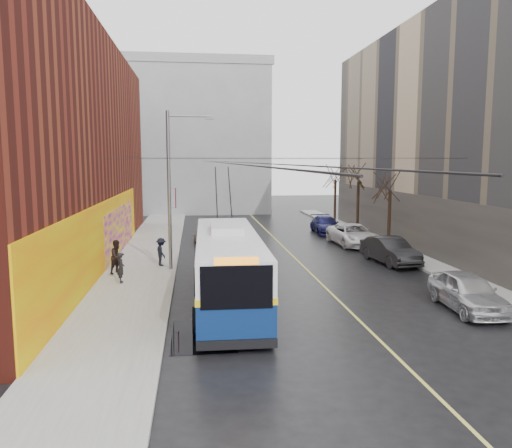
{
  "coord_description": "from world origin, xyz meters",
  "views": [
    {
      "loc": [
        -4.9,
        -18.19,
        6.31
      ],
      "look_at": [
        -1.69,
        7.72,
        2.95
      ],
      "focal_mm": 35.0,
      "sensor_mm": 36.0,
      "label": 1
    }
  ],
  "objects": [
    {
      "name": "ground",
      "position": [
        0.0,
        0.0,
        0.0
      ],
      "size": [
        140.0,
        140.0,
        0.0
      ],
      "primitive_type": "plane",
      "color": "black",
      "rests_on": "ground"
    },
    {
      "name": "sidewalk_left",
      "position": [
        -8.0,
        12.0,
        0.07
      ],
      "size": [
        4.0,
        60.0,
        0.15
      ],
      "primitive_type": "cube",
      "color": "gray",
      "rests_on": "ground"
    },
    {
      "name": "sidewalk_right",
      "position": [
        9.0,
        12.0,
        0.07
      ],
      "size": [
        2.0,
        60.0,
        0.15
      ],
      "primitive_type": "cube",
      "color": "gray",
      "rests_on": "ground"
    },
    {
      "name": "lane_line",
      "position": [
        1.5,
        14.0,
        0.0
      ],
      "size": [
        0.12,
        50.0,
        0.01
      ],
      "primitive_type": "cube",
      "color": "#BFB74C",
      "rests_on": "ground"
    },
    {
      "name": "building_left",
      "position": [
        -15.99,
        13.99,
        6.99
      ],
      "size": [
        12.11,
        36.0,
        14.0
      ],
      "color": "#561911",
      "rests_on": "ground"
    },
    {
      "name": "building_far",
      "position": [
        -6.0,
        44.99,
        9.02
      ],
      "size": [
        20.5,
        12.1,
        18.0
      ],
      "color": "gray",
      "rests_on": "ground"
    },
    {
      "name": "streetlight_pole",
      "position": [
        -6.14,
        10.0,
        4.85
      ],
      "size": [
        2.65,
        0.6,
        9.0
      ],
      "color": "slate",
      "rests_on": "ground"
    },
    {
      "name": "catenary_wires",
      "position": [
        -2.54,
        14.77,
        6.25
      ],
      "size": [
        18.0,
        60.0,
        0.22
      ],
      "color": "black"
    },
    {
      "name": "tree_near",
      "position": [
        9.0,
        16.0,
        4.98
      ],
      "size": [
        3.2,
        3.2,
        6.4
      ],
      "color": "black",
      "rests_on": "ground"
    },
    {
      "name": "tree_mid",
      "position": [
        9.0,
        23.0,
        5.25
      ],
      "size": [
        3.2,
        3.2,
        6.68
      ],
      "color": "black",
      "rests_on": "ground"
    },
    {
      "name": "tree_far",
      "position": [
        9.0,
        30.0,
        5.14
      ],
      "size": [
        3.2,
        3.2,
        6.57
      ],
      "color": "black",
      "rests_on": "ground"
    },
    {
      "name": "puddle",
      "position": [
        -4.68,
        -0.69,
        0.0
      ],
      "size": [
        2.23,
        3.68,
        0.01
      ],
      "primitive_type": "cube",
      "color": "black",
      "rests_on": "ground"
    },
    {
      "name": "pigeons_flying",
      "position": [
        -2.47,
        10.01,
        7.04
      ],
      "size": [
        1.88,
        3.0,
        2.49
      ],
      "color": "slate"
    },
    {
      "name": "trolleybus",
      "position": [
        -3.48,
        3.51,
        1.65
      ],
      "size": [
        3.13,
        12.63,
        5.95
      ],
      "rotation": [
        0.0,
        0.0,
        -0.02
      ],
      "color": "navy",
      "rests_on": "ground"
    },
    {
      "name": "parked_car_a",
      "position": [
        6.47,
        1.04,
        0.81
      ],
      "size": [
        2.21,
        4.84,
        1.61
      ],
      "primitive_type": "imported",
      "rotation": [
        0.0,
        0.0,
        -0.07
      ],
      "color": "#BBBCC1",
      "rests_on": "ground"
    },
    {
      "name": "parked_car_b",
      "position": [
        6.94,
        10.63,
        0.8
      ],
      "size": [
        2.34,
        5.07,
        1.61
      ],
      "primitive_type": "imported",
      "rotation": [
        0.0,
        0.0,
        0.13
      ],
      "color": "#252527",
      "rests_on": "ground"
    },
    {
      "name": "parked_car_c",
      "position": [
        6.76,
        17.28,
        0.79
      ],
      "size": [
        2.9,
        5.82,
        1.58
      ],
      "primitive_type": "imported",
      "rotation": [
        0.0,
        0.0,
        0.05
      ],
      "color": "white",
      "rests_on": "ground"
    },
    {
      "name": "parked_car_d",
      "position": [
        6.37,
        23.64,
        0.73
      ],
      "size": [
        2.22,
        5.09,
        1.46
      ],
      "primitive_type": "imported",
      "rotation": [
        0.0,
        0.0,
        -0.04
      ],
      "color": "#161750",
      "rests_on": "ground"
    },
    {
      "name": "following_car",
      "position": [
        -3.89,
        18.2,
        0.78
      ],
      "size": [
        2.51,
        4.81,
        1.56
      ],
      "primitive_type": "imported",
      "rotation": [
        0.0,
        0.0,
        0.15
      ],
      "color": "#ADACB1",
      "rests_on": "ground"
    },
    {
      "name": "pedestrian_a",
      "position": [
        -8.65,
        7.1,
        0.91
      ],
      "size": [
        0.48,
        0.62,
        1.53
      ],
      "primitive_type": "imported",
      "rotation": [
        0.0,
        0.0,
        1.8
      ],
      "color": "black",
      "rests_on": "sidewalk_left"
    },
    {
      "name": "pedestrian_b",
      "position": [
        -9.13,
        9.27,
        1.07
      ],
      "size": [
        1.11,
        1.13,
        1.84
      ],
      "primitive_type": "imported",
      "rotation": [
        0.0,
        0.0,
        0.88
      ],
      "color": "black",
      "rests_on": "sidewalk_left"
    },
    {
      "name": "pedestrian_c",
      "position": [
        -6.89,
        11.0,
        0.97
      ],
      "size": [
        0.94,
        1.21,
        1.64
      ],
      "primitive_type": "imported",
      "rotation": [
        0.0,
        0.0,
        1.93
      ],
      "color": "black",
      "rests_on": "sidewalk_left"
    }
  ]
}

